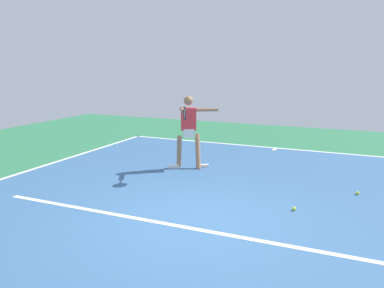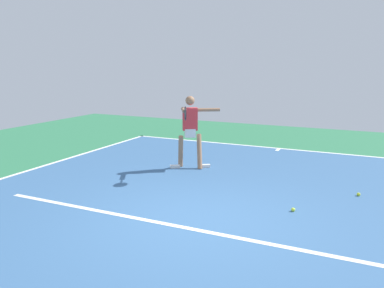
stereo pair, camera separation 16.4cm
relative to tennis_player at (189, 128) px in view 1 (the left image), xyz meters
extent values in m
plane|color=#2D754C|center=(-1.41, 2.83, -0.97)|extent=(20.32, 20.32, 0.00)
cube|color=#38608E|center=(-1.41, 2.83, -0.97)|extent=(9.50, 11.89, 0.00)
cube|color=white|center=(-1.41, -3.07, -0.96)|extent=(9.50, 0.10, 0.01)
cube|color=white|center=(-1.41, 3.13, -0.96)|extent=(7.13, 0.10, 0.01)
cube|color=white|center=(-1.41, -2.87, -0.96)|extent=(0.10, 0.30, 0.01)
cylinder|color=#9E7051|center=(-0.17, -0.14, -0.58)|extent=(0.28, 0.38, 0.82)
cube|color=white|center=(-0.29, -0.21, -0.93)|extent=(0.26, 0.21, 0.07)
cylinder|color=#9E7051|center=(0.21, 0.08, -0.58)|extent=(0.28, 0.38, 0.82)
cube|color=white|center=(0.33, 0.15, -0.93)|extent=(0.26, 0.21, 0.07)
cube|color=white|center=(0.02, -0.03, -0.13)|extent=(0.31, 0.30, 0.20)
cube|color=red|center=(0.02, -0.03, 0.19)|extent=(0.38, 0.33, 0.52)
sphere|color=#9E7051|center=(0.02, -0.03, 0.62)|extent=(0.21, 0.21, 0.21)
cylinder|color=#9E7051|center=(-0.35, -0.24, 0.40)|extent=(0.49, 0.33, 0.08)
cylinder|color=#9E7051|center=(0.04, 0.28, 0.43)|extent=(0.33, 0.49, 0.08)
cylinder|color=black|center=(-0.15, 0.60, 0.43)|extent=(0.14, 0.21, 0.03)
torus|color=black|center=(-0.27, 0.81, 0.43)|extent=(0.17, 0.27, 0.29)
cylinder|color=silver|center=(-0.27, 0.81, 0.43)|extent=(0.13, 0.22, 0.25)
sphere|color=#CCE033|center=(-3.68, 0.48, -0.93)|extent=(0.07, 0.07, 0.07)
sphere|color=#C6E53D|center=(-2.73, 1.78, -0.93)|extent=(0.07, 0.07, 0.07)
camera|label=1|loc=(-3.65, 8.11, 1.44)|focal=36.51mm
camera|label=2|loc=(-3.80, 8.04, 1.44)|focal=36.51mm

